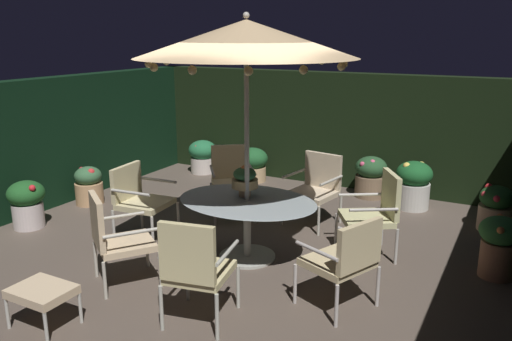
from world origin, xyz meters
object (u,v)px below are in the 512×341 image
patio_chair_east (345,257)px  patio_chair_southeast (376,209)px  centerpiece_planter (245,179)px  potted_plant_right_far (499,244)px  ottoman_footrest (42,293)px  potted_plant_left_far (252,164)px  patio_umbrella (246,39)px  patio_chair_southwest (231,177)px  patio_chair_south (316,185)px  patio_chair_north (115,236)px  potted_plant_front_corner (413,184)px  patio_chair_northeast (195,266)px  potted_plant_back_center (203,155)px  potted_plant_back_left (89,185)px  potted_plant_left_near (27,202)px  patio_dining_table (247,212)px  potted_plant_back_right (371,176)px  patio_chair_west (139,196)px  potted_plant_right_near (496,208)px

patio_chair_east → patio_chair_southeast: patio_chair_southeast is taller
centerpiece_planter → potted_plant_right_far: size_ratio=0.55×
ottoman_footrest → potted_plant_left_far: potted_plant_left_far is taller
patio_umbrella → potted_plant_right_far: (2.64, 0.86, -2.14)m
potted_plant_left_far → patio_chair_southwest: bearing=-70.9°
potted_plant_right_far → potted_plant_left_far: 4.66m
patio_chair_south → ottoman_footrest: bearing=-107.7°
patio_chair_north → ottoman_footrest: (-0.02, -0.93, -0.22)m
patio_chair_north → potted_plant_front_corner: patio_chair_north is taller
patio_chair_north → patio_chair_east: size_ratio=1.07×
centerpiece_planter → patio_chair_northeast: 1.68m
patio_chair_north → patio_chair_east: (2.29, 0.65, -0.01)m
potted_plant_back_center → potted_plant_back_left: potted_plant_back_center is taller
patio_chair_north → potted_plant_left_near: size_ratio=1.52×
ottoman_footrest → patio_umbrella: bearing=67.2°
patio_chair_south → patio_chair_east: bearing=-61.6°
patio_chair_east → potted_plant_right_far: patio_chair_east is taller
patio_chair_northeast → potted_plant_left_near: patio_chair_northeast is taller
patio_dining_table → potted_plant_left_near: size_ratio=2.55×
patio_chair_south → potted_plant_left_far: size_ratio=1.60×
potted_plant_back_right → patio_chair_north: bearing=-109.3°
patio_chair_south → potted_plant_left_near: patio_chair_south is taller
patio_dining_table → patio_umbrella: size_ratio=0.60×
patio_dining_table → potted_plant_left_far: bearing=117.6°
potted_plant_left_far → potted_plant_left_near: bearing=-114.7°
patio_chair_northeast → potted_plant_back_right: size_ratio=1.56×
patio_chair_southeast → potted_plant_front_corner: size_ratio=1.39×
centerpiece_planter → potted_plant_back_left: 3.17m
ottoman_footrest → patio_chair_west: bearing=106.5°
patio_chair_east → patio_chair_south: (-1.13, 2.09, 0.00)m
patio_chair_southwest → potted_plant_front_corner: patio_chair_southwest is taller
patio_umbrella → potted_plant_left_far: patio_umbrella is taller
centerpiece_planter → potted_plant_left_near: centerpiece_planter is taller
potted_plant_right_near → patio_chair_north: bearing=-133.4°
ottoman_footrest → patio_chair_north: bearing=88.9°
centerpiece_planter → potted_plant_back_center: 3.90m
patio_chair_east → potted_plant_left_near: patio_chair_east is taller
patio_chair_south → patio_chair_southwest: 1.23m
patio_chair_southeast → patio_chair_south: size_ratio=1.05×
centerpiece_planter → ottoman_footrest: (-0.82, -2.27, -0.61)m
patio_dining_table → patio_umbrella: 1.95m
ottoman_footrest → potted_plant_right_far: potted_plant_right_far is taller
patio_chair_south → potted_plant_left_far: bearing=141.4°
patio_chair_southeast → potted_plant_right_near: patio_chair_southeast is taller
patio_umbrella → patio_chair_west: 2.47m
patio_chair_east → potted_plant_back_right: 3.71m
potted_plant_right_far → centerpiece_planter: bearing=-164.5°
patio_chair_south → patio_umbrella: bearing=-100.0°
patio_chair_west → potted_plant_back_center: (-1.14, 3.13, -0.24)m
patio_chair_south → patio_chair_north: bearing=-112.9°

